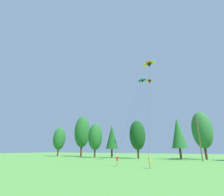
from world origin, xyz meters
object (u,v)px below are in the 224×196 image
at_px(utility_pole, 199,137).
at_px(kite_flyer_mid, 150,161).
at_px(kite_flyer_near, 117,160).
at_px(parafoil_kite_mid_orange, 149,64).
at_px(parafoil_kite_far_teal, 142,80).
at_px(parafoil_kite_high_red_yellow, 149,81).

xyz_separation_m(utility_pole, kite_flyer_mid, (-7.23, -19.75, -4.32)).
distance_m(utility_pole, kite_flyer_near, 23.34).
distance_m(kite_flyer_mid, parafoil_kite_mid_orange, 25.16).
bearing_deg(utility_pole, parafoil_kite_far_teal, -161.51).
xyz_separation_m(kite_flyer_near, parafoil_kite_mid_orange, (3.93, 11.26, 22.14)).
bearing_deg(parafoil_kite_mid_orange, utility_pole, 42.26).
distance_m(kite_flyer_near, parafoil_kite_mid_orange, 25.14).
height_order(kite_flyer_near, parafoil_kite_far_teal, parafoil_kite_far_teal).
bearing_deg(parafoil_kite_far_teal, parafoil_kite_high_red_yellow, 83.46).
height_order(utility_pole, kite_flyer_mid, utility_pole).
xyz_separation_m(parafoil_kite_high_red_yellow, parafoil_kite_mid_orange, (2.38, -9.87, 0.38)).
xyz_separation_m(kite_flyer_mid, parafoil_kite_far_teal, (-4.52, 15.82, 19.77)).
bearing_deg(parafoil_kite_high_red_yellow, parafoil_kite_mid_orange, -76.46).
bearing_deg(kite_flyer_mid, parafoil_kite_mid_orange, 97.05).
relative_size(utility_pole, kite_flyer_mid, 5.97).
xyz_separation_m(kite_flyer_mid, parafoil_kite_high_red_yellow, (-3.84, 21.71, 21.77)).
relative_size(utility_pole, parafoil_kite_mid_orange, 0.44).
distance_m(utility_pole, parafoil_kite_mid_orange, 21.35).
distance_m(kite_flyer_near, parafoil_kite_high_red_yellow, 30.36).
distance_m(parafoil_kite_high_red_yellow, parafoil_kite_mid_orange, 10.16).
distance_m(kite_flyer_near, parafoil_kite_far_teal, 24.97).
relative_size(kite_flyer_near, parafoil_kite_far_teal, 0.09).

